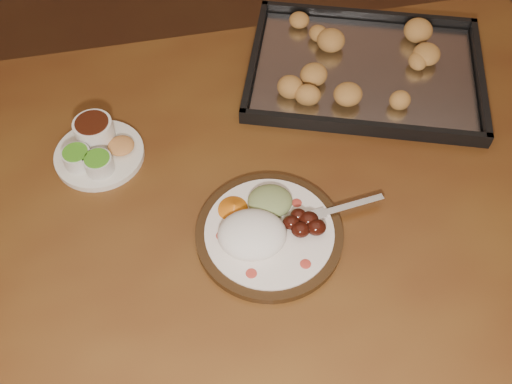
{
  "coord_description": "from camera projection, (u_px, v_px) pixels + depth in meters",
  "views": [
    {
      "loc": [
        -0.03,
        -0.79,
        1.58
      ],
      "look_at": [
        -0.01,
        -0.2,
        0.77
      ],
      "focal_mm": 40.0,
      "sensor_mm": 36.0,
      "label": 1
    }
  ],
  "objects": [
    {
      "name": "ground",
      "position": [
        257.0,
        285.0,
        1.75
      ],
      "size": [
        4.0,
        4.0,
        0.0
      ],
      "primitive_type": "plane",
      "color": "#50341B",
      "rests_on": "ground"
    },
    {
      "name": "dining_table",
      "position": [
        234.0,
        222.0,
        1.1
      ],
      "size": [
        1.63,
        1.15,
        0.75
      ],
      "rotation": [
        0.0,
        0.0,
        0.17
      ],
      "color": "brown",
      "rests_on": "ground"
    },
    {
      "name": "dinner_plate",
      "position": [
        266.0,
        230.0,
        0.96
      ],
      "size": [
        0.33,
        0.25,
        0.06
      ],
      "rotation": [
        0.0,
        0.0,
        0.32
      ],
      "color": "black",
      "rests_on": "dining_table"
    },
    {
      "name": "condiment_saucer",
      "position": [
        96.0,
        148.0,
        1.06
      ],
      "size": [
        0.17,
        0.17,
        0.06
      ],
      "rotation": [
        0.0,
        0.0,
        -0.05
      ],
      "color": "white",
      "rests_on": "dining_table"
    },
    {
      "name": "baking_tray",
      "position": [
        365.0,
        68.0,
        1.19
      ],
      "size": [
        0.53,
        0.43,
        0.05
      ],
      "rotation": [
        0.0,
        0.0,
        -0.17
      ],
      "color": "black",
      "rests_on": "dining_table"
    }
  ]
}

